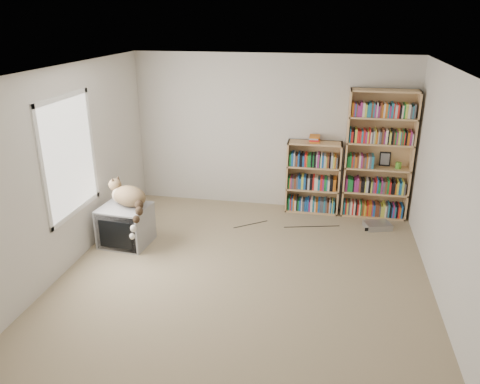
% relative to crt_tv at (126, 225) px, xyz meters
% --- Properties ---
extents(floor, '(4.50, 5.00, 0.01)m').
position_rel_crt_tv_xyz_m(floor, '(1.80, -0.67, -0.28)').
color(floor, tan).
rests_on(floor, ground).
extents(wall_back, '(4.50, 0.02, 2.50)m').
position_rel_crt_tv_xyz_m(wall_back, '(1.80, 1.83, 0.97)').
color(wall_back, beige).
rests_on(wall_back, floor).
extents(wall_front, '(4.50, 0.02, 2.50)m').
position_rel_crt_tv_xyz_m(wall_front, '(1.80, -3.17, 0.97)').
color(wall_front, beige).
rests_on(wall_front, floor).
extents(wall_left, '(0.02, 5.00, 2.50)m').
position_rel_crt_tv_xyz_m(wall_left, '(-0.45, -0.67, 0.97)').
color(wall_left, beige).
rests_on(wall_left, floor).
extents(wall_right, '(0.02, 5.00, 2.50)m').
position_rel_crt_tv_xyz_m(wall_right, '(4.05, -0.67, 0.97)').
color(wall_right, beige).
rests_on(wall_right, floor).
extents(ceiling, '(4.50, 5.00, 0.02)m').
position_rel_crt_tv_xyz_m(ceiling, '(1.80, -0.67, 2.22)').
color(ceiling, white).
rests_on(ceiling, wall_back).
extents(window, '(0.02, 1.22, 1.52)m').
position_rel_crt_tv_xyz_m(window, '(-0.44, -0.47, 1.12)').
color(window, white).
rests_on(window, wall_left).
extents(crt_tv, '(0.69, 0.63, 0.56)m').
position_rel_crt_tv_xyz_m(crt_tv, '(0.00, 0.00, 0.00)').
color(crt_tv, gray).
rests_on(crt_tv, floor).
extents(cat, '(0.71, 0.75, 0.62)m').
position_rel_crt_tv_xyz_m(cat, '(0.09, -0.00, 0.39)').
color(cat, '#342515').
rests_on(cat, crt_tv).
extents(bookcase_tall, '(1.01, 0.30, 2.02)m').
position_rel_crt_tv_xyz_m(bookcase_tall, '(3.50, 1.69, 0.67)').
color(bookcase_tall, tan).
rests_on(bookcase_tall, floor).
extents(bookcase_short, '(0.85, 0.30, 1.17)m').
position_rel_crt_tv_xyz_m(bookcase_short, '(2.52, 1.69, 0.26)').
color(bookcase_short, tan).
rests_on(bookcase_short, floor).
extents(book_stack, '(0.18, 0.24, 0.10)m').
position_rel_crt_tv_xyz_m(book_stack, '(2.50, 1.69, 0.94)').
color(book_stack, red).
rests_on(book_stack, bookcase_short).
extents(green_mug, '(0.09, 0.09, 0.10)m').
position_rel_crt_tv_xyz_m(green_mug, '(3.81, 1.67, 0.59)').
color(green_mug, '#549F2D').
rests_on(green_mug, bookcase_tall).
extents(framed_print, '(0.17, 0.05, 0.22)m').
position_rel_crt_tv_xyz_m(framed_print, '(3.61, 1.77, 0.65)').
color(framed_print, black).
rests_on(framed_print, bookcase_tall).
extents(dvd_player, '(0.45, 0.38, 0.09)m').
position_rel_crt_tv_xyz_m(dvd_player, '(3.54, 1.18, -0.24)').
color(dvd_player, '#A4A4A9').
rests_on(dvd_player, floor).
extents(wall_outlet, '(0.01, 0.08, 0.13)m').
position_rel_crt_tv_xyz_m(wall_outlet, '(-0.44, 0.34, 0.04)').
color(wall_outlet, silver).
rests_on(wall_outlet, wall_left).
extents(floor_cables, '(1.20, 0.70, 0.01)m').
position_rel_crt_tv_xyz_m(floor_cables, '(2.11, 1.02, -0.27)').
color(floor_cables, black).
rests_on(floor_cables, floor).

